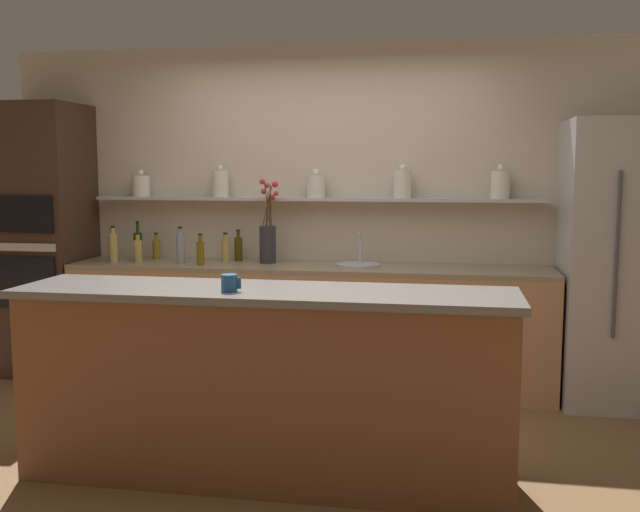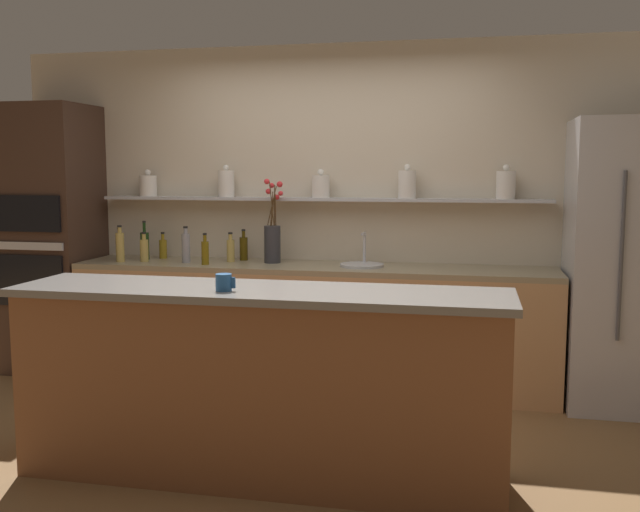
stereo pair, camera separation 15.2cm
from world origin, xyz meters
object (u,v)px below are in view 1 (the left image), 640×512
(bottle_spirit_7, at_px, (181,248))
(bottle_spirit_2, at_px, (138,250))
(bottle_spirit_1, at_px, (114,247))
(bottle_oil_6, at_px, (238,248))
(flower_vase, at_px, (268,239))
(bottle_spirit_3, at_px, (226,250))
(sink_fixture, at_px, (358,263))
(bottle_wine_0, at_px, (138,246))
(oven_tower, at_px, (43,240))
(coffee_mug, at_px, (229,283))
(bottle_spirit_8, at_px, (113,247))
(refrigerator, at_px, (628,264))
(bottle_oil_4, at_px, (200,252))
(bottle_oil_5, at_px, (156,249))

(bottle_spirit_7, bearing_deg, bottle_spirit_2, -179.83)
(bottle_spirit_1, distance_m, bottle_spirit_7, 0.53)
(bottle_spirit_1, relative_size, bottle_oil_6, 1.15)
(bottle_spirit_2, bearing_deg, flower_vase, 7.72)
(bottle_spirit_3, bearing_deg, sink_fixture, -2.89)
(bottle_wine_0, xyz_separation_m, bottle_spirit_7, (0.40, -0.12, 0.00))
(oven_tower, bearing_deg, coffee_mug, -40.31)
(bottle_wine_0, height_order, bottle_spirit_3, bottle_wine_0)
(flower_vase, distance_m, bottle_spirit_8, 1.26)
(refrigerator, distance_m, bottle_spirit_1, 3.77)
(flower_vase, height_order, bottle_spirit_1, flower_vase)
(refrigerator, xyz_separation_m, bottle_oil_4, (-3.06, -0.11, 0.03))
(bottle_spirit_1, bearing_deg, bottle_spirit_3, 12.46)
(bottle_oil_6, distance_m, bottle_spirit_8, 1.00)
(sink_fixture, xyz_separation_m, bottle_oil_6, (-0.97, 0.16, 0.08))
(oven_tower, relative_size, bottle_spirit_3, 9.32)
(bottle_wine_0, bearing_deg, oven_tower, -175.85)
(oven_tower, relative_size, bottle_wine_0, 6.93)
(bottle_spirit_3, distance_m, bottle_oil_4, 0.25)
(refrigerator, bearing_deg, bottle_spirit_3, 178.02)
(bottle_wine_0, distance_m, bottle_oil_4, 0.62)
(bottle_spirit_8, bearing_deg, bottle_spirit_3, 3.05)
(oven_tower, relative_size, sink_fixture, 6.62)
(sink_fixture, bearing_deg, bottle_spirit_8, 179.89)
(bottle_spirit_3, bearing_deg, bottle_oil_5, 171.99)
(oven_tower, bearing_deg, bottle_spirit_8, 1.51)
(oven_tower, bearing_deg, bottle_oil_4, -5.98)
(bottle_spirit_3, bearing_deg, bottle_spirit_7, -158.51)
(bottle_wine_0, xyz_separation_m, bottle_spirit_3, (0.72, 0.01, -0.02))
(oven_tower, distance_m, bottle_spirit_1, 0.68)
(bottle_spirit_3, height_order, bottle_spirit_8, bottle_spirit_8)
(sink_fixture, xyz_separation_m, bottle_oil_4, (-1.17, -0.16, 0.08))
(refrigerator, height_order, bottle_spirit_7, refrigerator)
(sink_fixture, relative_size, coffee_mug, 3.17)
(bottle_oil_4, xyz_separation_m, bottle_spirit_7, (-0.19, 0.08, 0.02))
(coffee_mug, bearing_deg, bottle_spirit_3, 108.27)
(bottle_spirit_2, bearing_deg, refrigerator, 0.41)
(sink_fixture, distance_m, bottle_spirit_8, 1.96)
(sink_fixture, bearing_deg, flower_vase, 174.95)
(bottle_spirit_1, relative_size, coffee_mug, 2.78)
(bottle_spirit_7, bearing_deg, refrigerator, 0.43)
(bottle_oil_4, xyz_separation_m, bottle_oil_5, (-0.48, 0.29, -0.01))
(sink_fixture, bearing_deg, bottle_oil_4, -172.46)
(bottle_wine_0, distance_m, bottle_spirit_2, 0.13)
(bottle_wine_0, relative_size, coffee_mug, 3.03)
(bottle_spirit_1, distance_m, bottle_spirit_3, 0.86)
(bottle_oil_5, relative_size, bottle_spirit_8, 0.84)
(refrigerator, bearing_deg, bottle_spirit_1, -178.71)
(oven_tower, distance_m, coffee_mug, 2.78)
(oven_tower, relative_size, flower_vase, 3.33)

